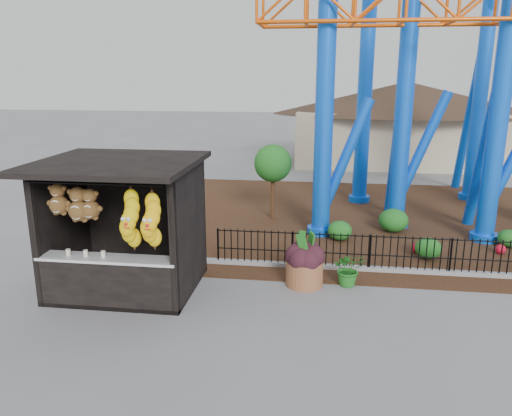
# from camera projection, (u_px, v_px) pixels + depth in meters

# --- Properties ---
(ground) EXTENTS (120.00, 120.00, 0.00)m
(ground) POSITION_uv_depth(u_px,v_px,m) (245.00, 318.00, 10.48)
(ground) COLOR slate
(ground) RESTS_ON ground
(mulch_bed) EXTENTS (18.00, 12.00, 0.02)m
(mulch_bed) POSITION_uv_depth(u_px,v_px,m) (392.00, 219.00, 17.61)
(mulch_bed) COLOR #331E11
(mulch_bed) RESTS_ON ground
(curb) EXTENTS (18.00, 0.18, 0.12)m
(curb) POSITION_uv_depth(u_px,v_px,m) (417.00, 271.00, 12.81)
(curb) COLOR gray
(curb) RESTS_ON ground
(prize_booth) EXTENTS (3.50, 3.40, 3.12)m
(prize_booth) POSITION_uv_depth(u_px,v_px,m) (122.00, 230.00, 11.36)
(prize_booth) COLOR black
(prize_booth) RESTS_ON ground
(picket_fence) EXTENTS (12.20, 0.06, 1.00)m
(picket_fence) POSITION_uv_depth(u_px,v_px,m) (455.00, 257.00, 12.58)
(picket_fence) COLOR black
(picket_fence) RESTS_ON ground
(roller_coaster) EXTENTS (11.00, 6.37, 10.82)m
(roller_coaster) POSITION_uv_depth(u_px,v_px,m) (441.00, 27.00, 16.02)
(roller_coaster) COLOR blue
(roller_coaster) RESTS_ON ground
(terracotta_planter) EXTENTS (1.19, 1.19, 0.62)m
(terracotta_planter) POSITION_uv_depth(u_px,v_px,m) (304.00, 273.00, 12.06)
(terracotta_planter) COLOR brown
(terracotta_planter) RESTS_ON ground
(planter_foliage) EXTENTS (0.70, 0.70, 0.64)m
(planter_foliage) POSITION_uv_depth(u_px,v_px,m) (305.00, 248.00, 11.90)
(planter_foliage) COLOR black
(planter_foliage) RESTS_ON terracotta_planter
(potted_plant) EXTENTS (0.84, 0.75, 0.85)m
(potted_plant) POSITION_uv_depth(u_px,v_px,m) (349.00, 269.00, 12.01)
(potted_plant) COLOR #215B1A
(potted_plant) RESTS_ON ground
(landscaping) EXTENTS (8.33, 3.53, 0.75)m
(landscaping) POSITION_uv_depth(u_px,v_px,m) (420.00, 232.00, 15.13)
(landscaping) COLOR #1C5D1B
(landscaping) RESTS_ON mulch_bed
(pavilion) EXTENTS (15.00, 15.00, 4.80)m
(pavilion) POSITION_uv_depth(u_px,v_px,m) (405.00, 109.00, 28.05)
(pavilion) COLOR #BFAD8C
(pavilion) RESTS_ON ground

